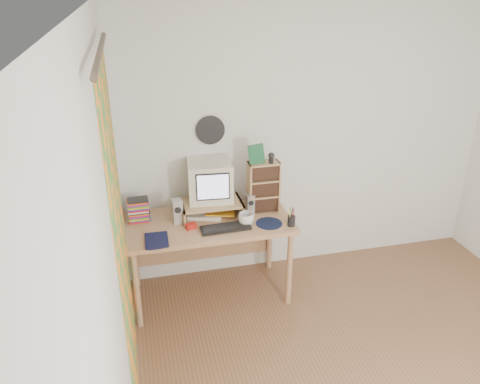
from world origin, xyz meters
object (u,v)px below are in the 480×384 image
diary (145,240)px  crt_monitor (210,182)px  mug (246,219)px  dvd_stack (138,208)px  keyboard (226,228)px  cd_rack (263,187)px  desk (207,231)px

diary → crt_monitor: bearing=35.5°
crt_monitor → mug: (0.24, -0.29, -0.24)m
dvd_stack → mug: 0.90m
keyboard → mug: size_ratio=3.14×
crt_monitor → mug: 0.45m
crt_monitor → dvd_stack: 0.64m
cd_rack → diary: cd_rack is taller
cd_rack → dvd_stack: bearing=177.2°
crt_monitor → cd_rack: (0.45, -0.06, -0.07)m
desk → diary: 0.64m
desk → dvd_stack: (-0.56, 0.08, 0.25)m
cd_rack → diary: (-1.04, -0.33, -0.20)m
keyboard → desk: bearing=112.5°
crt_monitor → dvd_stack: (-0.61, -0.01, -0.17)m
dvd_stack → keyboard: bearing=-26.8°
keyboard → dvd_stack: size_ratio=1.69×
crt_monitor → mug: crt_monitor is taller
crt_monitor → desk: bearing=-115.2°
crt_monitor → keyboard: bearing=-74.2°
crt_monitor → keyboard: crt_monitor is taller
dvd_stack → diary: size_ratio=1.10×
crt_monitor → mug: bearing=-44.8°
diary → keyboard: bearing=7.3°
mug → diary: mug is taller
keyboard → dvd_stack: 0.75m
cd_rack → mug: (-0.21, -0.23, -0.17)m
cd_rack → mug: cd_rack is taller
desk → crt_monitor: size_ratio=3.91×
dvd_stack → cd_rack: (1.07, -0.05, 0.10)m
desk → cd_rack: (0.50, 0.02, 0.36)m
crt_monitor → diary: crt_monitor is taller
dvd_stack → cd_rack: size_ratio=0.54×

